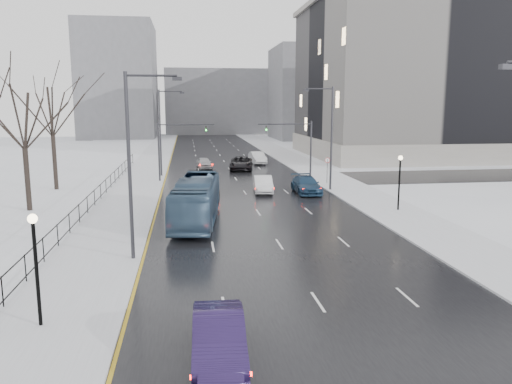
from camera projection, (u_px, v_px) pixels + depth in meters
name	position (u px, v px, depth m)	size (l,w,h in m)	color
road	(228.00, 167.00, 67.12)	(16.00, 150.00, 0.04)	black
cross_road	(237.00, 180.00, 55.41)	(130.00, 10.00, 0.04)	black
sidewalk_left	(148.00, 168.00, 65.69)	(5.00, 150.00, 0.16)	silver
sidewalk_right	(304.00, 165.00, 68.53)	(5.00, 150.00, 0.16)	silver
park_strip	(74.00, 169.00, 64.41)	(14.00, 150.00, 0.12)	white
tree_park_d	(30.00, 212.00, 39.35)	(8.75, 8.75, 12.50)	black
tree_park_e	(57.00, 190.00, 49.06)	(9.45, 9.45, 13.50)	black
iron_fence	(82.00, 209.00, 35.94)	(0.06, 70.00, 1.30)	black
streetlight_r_mid	(329.00, 133.00, 47.74)	(2.95, 0.25, 10.00)	#2D2D33
streetlight_l_near	(133.00, 157.00, 26.02)	(2.95, 0.25, 10.00)	#2D2D33
streetlight_l_far	(162.00, 128.00, 57.24)	(2.95, 0.25, 10.00)	#2D2D33
lamppost_l	(35.00, 254.00, 18.30)	(0.36, 0.36, 4.28)	black
lamppost_r_mid	(400.00, 175.00, 38.83)	(0.36, 0.36, 4.28)	black
mast_signal_right	(302.00, 143.00, 55.69)	(6.10, 0.33, 6.50)	#2D2D33
mast_signal_left	(169.00, 144.00, 53.71)	(6.10, 0.33, 6.50)	#2D2D33
no_uturn_sign	(327.00, 163.00, 52.36)	(0.60, 0.06, 2.70)	#2D2D33
civic_building	(434.00, 87.00, 81.61)	(41.00, 31.00, 24.80)	gray
bldg_far_right	(323.00, 93.00, 122.65)	(24.00, 20.00, 22.00)	slate
bldg_far_left	(119.00, 82.00, 125.13)	(18.00, 22.00, 28.00)	slate
bldg_far_center	(219.00, 102.00, 144.14)	(30.00, 18.00, 18.00)	slate
sedan_left_near	(219.00, 338.00, 16.26)	(1.68, 4.83, 1.59)	#221540
bus	(197.00, 200.00, 35.52)	(2.67, 11.41, 3.18)	#3A5571
sedan_center_near	(208.00, 185.00, 46.97)	(1.97, 4.89, 1.67)	#41230B
sedan_right_near	(263.00, 184.00, 47.58)	(1.68, 4.82, 1.59)	white
sedan_right_cross	(241.00, 163.00, 64.06)	(2.82, 6.12, 1.70)	black
sedan_right_far	(306.00, 185.00, 47.26)	(2.22, 5.45, 1.58)	navy
sedan_center_far	(204.00, 163.00, 65.30)	(1.75, 4.36, 1.49)	#A0A1A4
sedan_right_distant	(258.00, 158.00, 70.70)	(1.78, 5.11, 1.68)	silver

